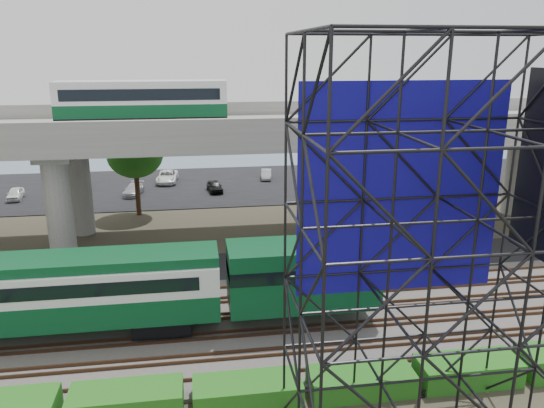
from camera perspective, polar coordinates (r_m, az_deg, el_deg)
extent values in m
plane|color=#474233|center=(27.71, -5.74, -15.36)|extent=(140.00, 140.00, 0.00)
cube|color=slate|center=(29.39, -5.96, -13.16)|extent=(90.00, 12.00, 0.20)
cube|color=black|center=(37.06, -6.61, -6.84)|extent=(90.00, 5.00, 0.08)
cube|color=black|center=(59.41, -7.49, 1.98)|extent=(90.00, 18.00, 0.08)
cube|color=slate|center=(80.93, -7.86, 5.74)|extent=(140.00, 40.00, 0.03)
cube|color=#472D1E|center=(25.27, -5.41, -18.02)|extent=(90.00, 0.08, 0.16)
cube|color=#472D1E|center=(26.48, -5.60, -16.28)|extent=(90.00, 0.08, 0.16)
cube|color=#472D1E|center=(26.95, -5.67, -15.64)|extent=(90.00, 0.08, 0.16)
cube|color=#472D1E|center=(28.19, -5.83, -14.11)|extent=(90.00, 0.08, 0.16)
cube|color=#472D1E|center=(28.67, -5.89, -13.55)|extent=(90.00, 0.08, 0.16)
cube|color=#472D1E|center=(29.93, -6.04, -12.19)|extent=(90.00, 0.08, 0.16)
cube|color=#472D1E|center=(30.42, -6.09, -11.70)|extent=(90.00, 0.08, 0.16)
cube|color=#472D1E|center=(31.71, -6.21, -10.49)|extent=(90.00, 0.08, 0.16)
cube|color=#472D1E|center=(32.21, -6.26, -10.04)|extent=(90.00, 0.08, 0.16)
cube|color=#472D1E|center=(33.51, -6.37, -8.96)|extent=(90.00, 0.08, 0.16)
cube|color=black|center=(29.10, -11.70, -12.16)|extent=(3.00, 2.20, 0.90)
cube|color=#094221|center=(29.74, -24.63, -10.25)|extent=(19.00, 3.00, 1.40)
cube|color=silver|center=(29.16, -24.96, -7.69)|extent=(19.00, 3.00, 1.50)
cube|color=#094221|center=(28.80, -25.19, -5.86)|extent=(19.00, 2.60, 0.50)
cube|color=black|center=(28.87, -23.05, -7.59)|extent=(15.00, 3.06, 0.70)
cube|color=#094221|center=(28.63, 3.33, -7.53)|extent=(8.00, 3.00, 3.40)
cube|color=#9E9B93|center=(40.07, -7.31, 7.64)|extent=(80.00, 12.00, 1.20)
cube|color=#9E9B93|center=(34.22, -7.12, 8.14)|extent=(80.00, 0.50, 1.10)
cube|color=#9E9B93|center=(45.63, -7.56, 10.11)|extent=(80.00, 0.50, 1.10)
cylinder|color=#9E9B93|center=(38.71, -21.88, -0.70)|extent=(1.80, 1.80, 8.00)
cylinder|color=#9E9B93|center=(45.31, -19.97, 1.84)|extent=(1.80, 1.80, 8.00)
cube|color=#9E9B93|center=(41.23, -21.36, 5.63)|extent=(2.40, 9.00, 0.60)
cylinder|color=#9E9B93|center=(39.15, 7.86, 0.52)|extent=(1.80, 1.80, 8.00)
cylinder|color=#9E9B93|center=(45.69, 5.42, 2.87)|extent=(1.80, 1.80, 8.00)
cube|color=#9E9B93|center=(41.64, 6.71, 6.72)|extent=(2.40, 9.00, 0.60)
cylinder|color=#9E9B93|center=(52.94, 24.73, 3.28)|extent=(1.80, 1.80, 8.00)
cube|color=black|center=(40.08, -13.61, 8.69)|extent=(12.00, 2.50, 0.70)
cube|color=#094221|center=(39.99, -13.68, 9.83)|extent=(12.00, 2.50, 0.90)
cube|color=silver|center=(39.89, -13.79, 11.40)|extent=(12.00, 2.50, 1.30)
cube|color=black|center=(39.89, -13.79, 11.47)|extent=(11.00, 2.56, 0.80)
cube|color=silver|center=(39.84, -13.87, 12.54)|extent=(12.00, 2.40, 0.30)
cube|color=#110C86|center=(20.89, 13.68, 1.42)|extent=(8.10, 0.08, 8.25)
cube|color=#166117|center=(24.00, -15.37, -19.81)|extent=(4.60, 1.80, 1.15)
cube|color=#166117|center=(23.90, -2.65, -19.52)|extent=(4.60, 1.80, 1.03)
cube|color=#166117|center=(24.80, 9.54, -18.30)|extent=(4.60, 1.80, 1.01)
cube|color=#166117|center=(26.59, 20.30, -16.44)|extent=(4.60, 1.80, 1.12)
cylinder|color=#382314|center=(40.88, 13.17, -1.42)|extent=(0.44, 0.44, 4.80)
ellipsoid|color=#166117|center=(40.06, 13.46, 2.95)|extent=(4.94, 4.94, 4.18)
cylinder|color=#382314|center=(49.40, -14.28, 1.53)|extent=(0.44, 0.44, 4.80)
ellipsoid|color=#166117|center=(48.72, -14.54, 5.18)|extent=(4.94, 4.94, 4.18)
imported|color=white|center=(59.11, -25.89, 1.01)|extent=(1.66, 3.45, 1.14)
imported|color=#97989E|center=(62.51, -20.14, 2.46)|extent=(1.47, 3.86, 1.26)
imported|color=#AAADB2|center=(56.70, -14.68, 1.52)|extent=(2.15, 4.02, 1.11)
imported|color=white|center=(61.26, -11.20, 2.91)|extent=(2.49, 4.83, 1.30)
imported|color=black|center=(56.38, -6.19, 1.91)|extent=(1.81, 3.56, 1.16)
imported|color=#A6A9AE|center=(61.77, -0.62, 3.22)|extent=(1.62, 3.41, 1.08)
imported|color=silver|center=(58.07, 5.79, 2.42)|extent=(2.73, 4.83, 1.32)
imported|color=#9EA1A6|center=(64.26, 9.38, 3.53)|extent=(2.11, 4.14, 1.12)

